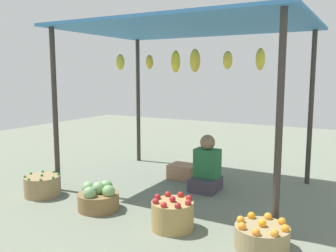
% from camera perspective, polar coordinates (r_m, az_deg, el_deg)
% --- Properties ---
extents(ground_plane, '(14.00, 14.00, 0.00)m').
position_cam_1_polar(ground_plane, '(5.37, 2.84, -9.38)').
color(ground_plane, slate).
extents(market_stall_structure, '(3.30, 2.33, 2.27)m').
position_cam_1_polar(market_stall_structure, '(5.14, 2.98, 13.37)').
color(market_stall_structure, '#38332D').
rests_on(market_stall_structure, ground).
extents(vendor_person, '(0.36, 0.44, 0.78)m').
position_cam_1_polar(vendor_person, '(5.16, 6.02, -6.69)').
color(vendor_person, '#433A48').
rests_on(vendor_person, ground).
extents(basket_green_chilies, '(0.46, 0.46, 0.30)m').
position_cam_1_polar(basket_green_chilies, '(5.22, -18.99, -8.80)').
color(basket_green_chilies, '#917750').
rests_on(basket_green_chilies, ground).
extents(basket_cabbages, '(0.49, 0.49, 0.34)m').
position_cam_1_polar(basket_cabbages, '(4.53, -10.78, -10.98)').
color(basket_cabbages, brown).
rests_on(basket_cabbages, ground).
extents(basket_red_apples, '(0.44, 0.44, 0.36)m').
position_cam_1_polar(basket_red_apples, '(3.93, 0.70, -13.61)').
color(basket_red_apples, '#A2854D').
rests_on(basket_red_apples, ground).
extents(basket_oranges, '(0.51, 0.51, 0.28)m').
position_cam_1_polar(basket_oranges, '(3.66, 14.40, -16.28)').
color(basket_oranges, '#958258').
rests_on(basket_oranges, ground).
extents(wooden_crate_near_vendor, '(0.41, 0.34, 0.22)m').
position_cam_1_polar(wooden_crate_near_vendor, '(5.75, 2.35, -7.07)').
color(wooden_crate_near_vendor, '#AC7A5B').
rests_on(wooden_crate_near_vendor, ground).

